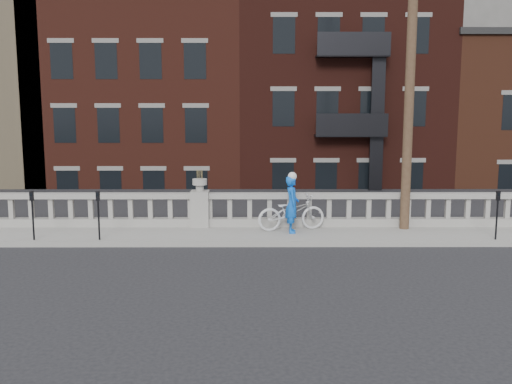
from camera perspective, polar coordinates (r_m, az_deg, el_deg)
ground at (r=13.89m, az=-7.10°, el=-7.40°), size 120.00×120.00×0.00m
sidewalk at (r=16.76m, az=-5.88°, el=-4.35°), size 32.00×2.20×0.15m
balustrade at (r=17.58m, az=-5.61°, el=-1.86°), size 28.00×0.34×1.03m
planter_pedestal at (r=17.54m, az=-5.62°, el=-1.25°), size 0.55×0.55×1.76m
lower_level at (r=36.34m, az=-1.94°, el=6.69°), size 80.00×44.00×20.80m
utility_pole at (r=17.52m, az=15.23°, el=12.95°), size 1.60×0.28×10.00m
parking_meter_a at (r=16.81m, az=-21.46°, el=-1.67°), size 0.10×0.09×1.36m
parking_meter_b at (r=16.24m, az=-15.49°, el=-1.72°), size 0.10×0.09×1.36m
parking_meter_c at (r=17.04m, az=22.99°, el=-1.62°), size 0.10×0.09×1.36m
bicycle at (r=17.00m, az=3.54°, el=-2.04°), size 2.14×1.16×1.07m
cyclist at (r=16.62m, az=3.62°, el=-1.23°), size 0.41×0.62×1.67m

